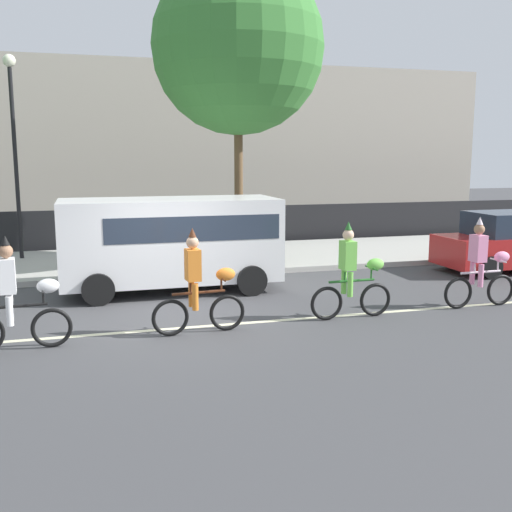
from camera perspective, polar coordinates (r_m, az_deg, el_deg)
name	(u,v)px	position (r m, az deg, el deg)	size (l,w,h in m)	color
ground_plane	(177,321)	(11.75, -7.55, -6.17)	(80.00, 80.00, 0.00)	#424244
road_centre_line	(181,328)	(11.28, -7.17, -6.82)	(36.00, 0.14, 0.01)	beige
sidewalk_curb	(145,261)	(18.05, -10.57, -0.50)	(60.00, 5.00, 0.15)	#ADAAA3
fence_line	(136,229)	(20.82, -11.37, 2.53)	(40.00, 0.08, 1.40)	black
building_backdrop	(169,148)	(29.48, -8.28, 10.13)	(28.00, 8.00, 7.06)	#B2A899
parade_cyclist_zebra	(17,301)	(10.48, -21.82, -3.97)	(1.72, 0.50, 1.92)	black
parade_cyclist_orange	(199,288)	(10.74, -5.40, -3.01)	(1.72, 0.50, 1.92)	black
parade_cyclist_lime	(353,276)	(11.84, 9.18, -1.91)	(1.72, 0.50, 1.92)	black
parade_cyclist_pink	(482,268)	(13.42, 20.69, -1.06)	(1.72, 0.50, 1.92)	black
parked_van_white	(174,237)	(14.17, -7.86, 1.79)	(5.00, 2.22, 2.18)	white
parked_car_red	(511,243)	(18.04, 23.08, 1.16)	(4.10, 1.92, 1.64)	#AD1E1E
street_lamp_post	(13,127)	(18.98, -22.11, 11.32)	(0.36, 0.36, 5.86)	black
street_tree_near_lamp	(238,48)	(17.17, -1.73, 19.23)	(4.70, 4.70, 8.27)	brown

